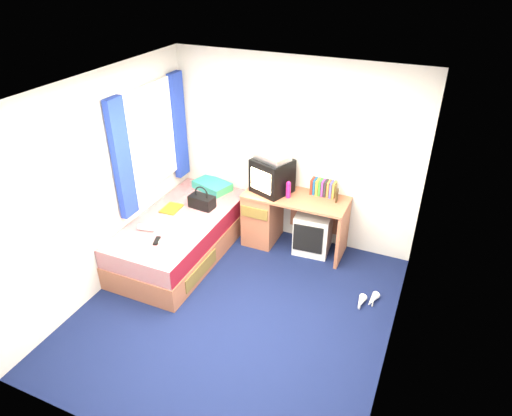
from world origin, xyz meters
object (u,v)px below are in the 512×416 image
at_px(desk, 275,215).
at_px(aerosol_can, 284,188).
at_px(pillow, 212,186).
at_px(white_heels, 366,301).
at_px(bed, 182,236).
at_px(water_bottle, 147,228).
at_px(storage_cube, 313,231).
at_px(picture_frame, 337,196).
at_px(colour_swatch_fan, 163,245).
at_px(towel, 194,225).
at_px(magazine, 171,208).
at_px(remote_control, 157,241).
at_px(crt_tv, 272,176).
at_px(handbag, 202,201).
at_px(pink_water_bottle, 288,190).
at_px(vcr, 273,157).

bearing_deg(desk, aerosol_can, -3.21).
distance_m(pillow, white_heels, 2.57).
xyz_separation_m(bed, water_bottle, (-0.20, -0.41, 0.31)).
bearing_deg(desk, storage_cube, 2.44).
bearing_deg(picture_frame, bed, -162.62).
height_order(water_bottle, white_heels, water_bottle).
xyz_separation_m(aerosol_can, colour_swatch_fan, (-0.95, -1.32, -0.29)).
bearing_deg(towel, water_bottle, -151.29).
xyz_separation_m(bed, magazine, (-0.21, 0.13, 0.28)).
bearing_deg(colour_swatch_fan, desk, 57.79).
height_order(desk, water_bottle, desk).
relative_size(pillow, remote_control, 3.09).
xyz_separation_m(crt_tv, magazine, (-1.13, -0.60, -0.42)).
bearing_deg(handbag, towel, -66.20).
bearing_deg(magazine, remote_control, -70.06).
bearing_deg(desk, crt_tv, -179.59).
distance_m(pink_water_bottle, remote_control, 1.69).
bearing_deg(aerosol_can, magazine, -155.40).
bearing_deg(bed, pillow, 89.56).
bearing_deg(pillow, handbag, -76.46).
bearing_deg(pillow, aerosol_can, -5.08).
distance_m(bed, aerosol_can, 1.43).
height_order(handbag, magazine, handbag).
height_order(bed, towel, towel).
distance_m(bed, towel, 0.45).
xyz_separation_m(storage_cube, white_heels, (0.88, -0.77, -0.23)).
distance_m(bed, crt_tv, 1.37).
bearing_deg(pink_water_bottle, remote_control, -132.69).
relative_size(bed, desk, 1.54).
xyz_separation_m(bed, crt_tv, (0.92, 0.74, 0.70)).
xyz_separation_m(bed, pillow, (0.01, 0.83, 0.33)).
xyz_separation_m(magazine, remote_control, (0.25, -0.69, 0.00)).
bearing_deg(pillow, desk, -5.30).
relative_size(colour_swatch_fan, white_heels, 0.67).
distance_m(bed, water_bottle, 0.55).
height_order(pink_water_bottle, colour_swatch_fan, pink_water_bottle).
height_order(crt_tv, magazine, crt_tv).
distance_m(storage_cube, colour_swatch_fan, 1.93).
xyz_separation_m(desk, colour_swatch_fan, (-0.84, -1.33, 0.14)).
xyz_separation_m(picture_frame, towel, (-1.46, -0.97, -0.23)).
height_order(desk, crt_tv, crt_tv).
distance_m(storage_cube, vcr, 1.11).
bearing_deg(aerosol_can, white_heels, -30.11).
height_order(pillow, pink_water_bottle, pink_water_bottle).
bearing_deg(water_bottle, vcr, 45.72).
relative_size(aerosol_can, colour_swatch_fan, 0.75).
relative_size(desk, storage_cube, 2.37).
distance_m(desk, white_heels, 1.63).
xyz_separation_m(storage_cube, remote_control, (-1.46, -1.32, 0.28)).
bearing_deg(aerosol_can, remote_control, -129.18).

